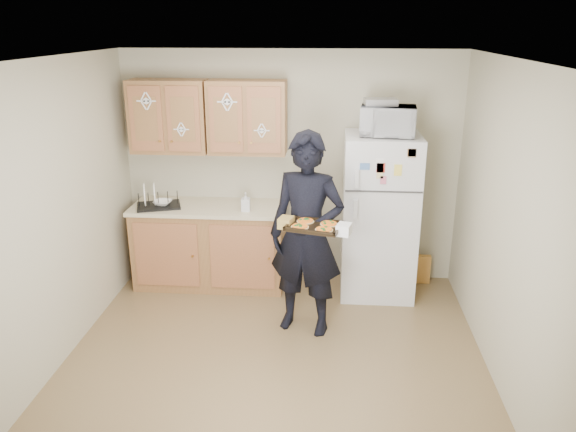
{
  "coord_description": "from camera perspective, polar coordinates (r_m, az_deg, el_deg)",
  "views": [
    {
      "loc": [
        0.45,
        -4.12,
        2.75
      ],
      "look_at": [
        0.08,
        0.45,
        1.17
      ],
      "focal_mm": 35.0,
      "sensor_mm": 36.0,
      "label": 1
    }
  ],
  "objects": [
    {
      "name": "person",
      "position": [
        5.04,
        1.91,
        -1.96
      ],
      "size": [
        0.78,
        0.61,
        1.88
      ],
      "primitive_type": "imported",
      "rotation": [
        0.0,
        0.0,
        -0.26
      ],
      "color": "black",
      "rests_on": "floor"
    },
    {
      "name": "countertop",
      "position": [
        6.04,
        -8.06,
        0.85
      ],
      "size": [
        1.64,
        0.64,
        0.04
      ],
      "primitive_type": "cube",
      "color": "beige",
      "rests_on": "base_cabinet"
    },
    {
      "name": "upper_cab_right",
      "position": [
        5.87,
        -4.14,
        9.97
      ],
      "size": [
        0.8,
        0.33,
        0.75
      ],
      "primitive_type": "cube",
      "color": "brown",
      "rests_on": "wall_back"
    },
    {
      "name": "pizza_back_left",
      "position": [
        4.79,
        1.78,
        -0.49
      ],
      "size": [
        0.15,
        0.15,
        0.02
      ],
      "primitive_type": "cylinder",
      "color": "orange",
      "rests_on": "baking_tray"
    },
    {
      "name": "pizza_back_right",
      "position": [
        4.74,
        4.18,
        -0.78
      ],
      "size": [
        0.15,
        0.15,
        0.02
      ],
      "primitive_type": "cylinder",
      "color": "orange",
      "rests_on": "baking_tray"
    },
    {
      "name": "cereal_box",
      "position": [
        6.42,
        13.34,
        -5.26
      ],
      "size": [
        0.2,
        0.07,
        0.32
      ],
      "primitive_type": "cube",
      "color": "#E5AC50",
      "rests_on": "floor"
    },
    {
      "name": "refrigerator",
      "position": [
        5.88,
        9.22,
        -0.01
      ],
      "size": [
        0.75,
        0.7,
        1.7
      ],
      "primitive_type": "cube",
      "color": "silver",
      "rests_on": "floor"
    },
    {
      "name": "foil_pan",
      "position": [
        5.59,
        9.39,
        11.37
      ],
      "size": [
        0.32,
        0.24,
        0.07
      ],
      "primitive_type": "cube",
      "rotation": [
        0.0,
        0.0,
        0.07
      ],
      "color": "#AAA9B0",
      "rests_on": "microwave"
    },
    {
      "name": "wall_back",
      "position": [
        6.12,
        0.24,
        4.89
      ],
      "size": [
        3.6,
        0.04,
        2.5
      ],
      "primitive_type": "cube",
      "color": "#AFA98E",
      "rests_on": "floor"
    },
    {
      "name": "floor",
      "position": [
        4.97,
        -1.4,
        -14.52
      ],
      "size": [
        3.6,
        3.6,
        0.0
      ],
      "primitive_type": "plane",
      "color": "brown",
      "rests_on": "ground"
    },
    {
      "name": "base_cabinet",
      "position": [
        6.19,
        -7.87,
        -3.1
      ],
      "size": [
        1.6,
        0.6,
        0.86
      ],
      "primitive_type": "cube",
      "color": "brown",
      "rests_on": "floor"
    },
    {
      "name": "wall_front",
      "position": [
        2.79,
        -5.51,
        -13.45
      ],
      "size": [
        3.6,
        0.04,
        2.5
      ],
      "primitive_type": "cube",
      "color": "#AFA98E",
      "rests_on": "floor"
    },
    {
      "name": "soap_bottle",
      "position": [
        5.8,
        -4.32,
        1.45
      ],
      "size": [
        0.09,
        0.09,
        0.2
      ],
      "primitive_type": "imported",
      "rotation": [
        0.0,
        0.0,
        0.05
      ],
      "color": "silver",
      "rests_on": "countertop"
    },
    {
      "name": "bowl",
      "position": [
        6.08,
        -12.62,
        1.33
      ],
      "size": [
        0.2,
        0.2,
        0.05
      ],
      "primitive_type": "imported",
      "rotation": [
        0.0,
        0.0,
        -0.06
      ],
      "color": "white",
      "rests_on": "dish_rack"
    },
    {
      "name": "ceiling",
      "position": [
        4.15,
        -1.69,
        15.63
      ],
      "size": [
        3.6,
        3.6,
        0.0
      ],
      "primitive_type": "plane",
      "color": "silver",
      "rests_on": "wall_back"
    },
    {
      "name": "pizza_front_left",
      "position": [
        4.66,
        1.22,
        -1.07
      ],
      "size": [
        0.15,
        0.15,
        0.02
      ],
      "primitive_type": "cylinder",
      "color": "orange",
      "rests_on": "baking_tray"
    },
    {
      "name": "pizza_front_right",
      "position": [
        4.6,
        3.68,
        -1.37
      ],
      "size": [
        0.15,
        0.15,
        0.02
      ],
      "primitive_type": "cylinder",
      "color": "orange",
      "rests_on": "baking_tray"
    },
    {
      "name": "baking_tray",
      "position": [
        4.7,
        2.71,
        -1.12
      ],
      "size": [
        0.52,
        0.43,
        0.04
      ],
      "primitive_type": "cube",
      "rotation": [
        0.0,
        0.0,
        -0.26
      ],
      "color": "black",
      "rests_on": "person"
    },
    {
      "name": "wall_right",
      "position": [
        4.59,
        21.46,
        -1.39
      ],
      "size": [
        0.04,
        3.6,
        2.5
      ],
      "primitive_type": "cube",
      "color": "#AFA98E",
      "rests_on": "floor"
    },
    {
      "name": "wall_left",
      "position": [
        4.92,
        -22.85,
        -0.2
      ],
      "size": [
        0.04,
        3.6,
        2.5
      ],
      "primitive_type": "cube",
      "color": "#AFA98E",
      "rests_on": "floor"
    },
    {
      "name": "microwave",
      "position": [
        5.6,
        10.1,
        9.49
      ],
      "size": [
        0.56,
        0.41,
        0.29
      ],
      "primitive_type": "imported",
      "rotation": [
        0.0,
        0.0,
        -0.1
      ],
      "color": "silver",
      "rests_on": "refrigerator"
    },
    {
      "name": "upper_cab_left",
      "position": [
        6.05,
        -11.96,
        9.88
      ],
      "size": [
        0.8,
        0.33,
        0.75
      ],
      "primitive_type": "cube",
      "color": "brown",
      "rests_on": "wall_back"
    },
    {
      "name": "dish_rack",
      "position": [
        6.08,
        -13.05,
        1.73
      ],
      "size": [
        0.53,
        0.45,
        0.18
      ],
      "primitive_type": "cube",
      "rotation": [
        0.0,
        0.0,
        0.32
      ],
      "color": "black",
      "rests_on": "countertop"
    }
  ]
}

